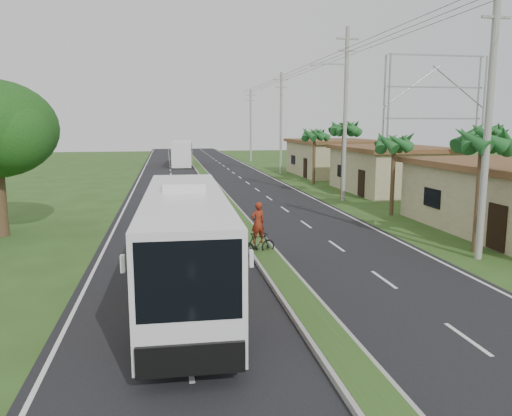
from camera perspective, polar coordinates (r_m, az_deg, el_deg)
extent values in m
plane|color=#2D471A|center=(17.15, 3.55, -8.85)|extent=(180.00, 180.00, 0.00)
cube|color=black|center=(36.42, -3.89, 0.97)|extent=(14.00, 160.00, 0.02)
cube|color=gray|center=(36.41, -3.89, 1.10)|extent=(1.20, 160.00, 0.17)
cube|color=#2D471A|center=(36.40, -3.89, 1.24)|extent=(0.95, 160.00, 0.02)
cube|color=silver|center=(36.32, -14.45, 0.65)|extent=(0.12, 160.00, 0.01)
cube|color=silver|center=(37.73, 6.28, 1.22)|extent=(0.12, 160.00, 0.01)
cube|color=tan|center=(42.00, 15.17, 4.08)|extent=(7.00, 10.00, 3.35)
cube|color=#51341C|center=(41.87, 15.28, 6.58)|extent=(7.60, 10.60, 0.32)
cube|color=tan|center=(54.93, 8.94, 5.57)|extent=(8.00, 11.00, 3.50)
cube|color=#51341C|center=(54.84, 8.99, 7.56)|extent=(8.60, 11.60, 0.32)
cylinder|color=#473321|center=(22.99, 24.09, 1.43)|extent=(0.26, 0.26, 5.00)
cylinder|color=#473321|center=(30.98, 15.36, 3.42)|extent=(0.26, 0.26, 4.60)
cylinder|color=#473321|center=(37.15, 9.91, 5.19)|extent=(0.26, 0.26, 5.40)
cylinder|color=#473321|center=(45.85, 6.64, 5.68)|extent=(0.26, 0.26, 4.80)
cylinder|color=#473321|center=(37.61, 24.64, 4.37)|extent=(0.26, 0.26, 5.20)
sphere|color=#124211|center=(25.76, -25.92, 7.45)|extent=(3.40, 3.40, 3.40)
cylinder|color=gray|center=(21.70, 25.02, 8.90)|extent=(0.28, 0.28, 11.00)
cube|color=gray|center=(22.07, 25.76, 19.06)|extent=(1.20, 0.10, 0.10)
cylinder|color=gray|center=(36.02, 10.16, 10.31)|extent=(0.28, 0.28, 12.00)
cube|color=gray|center=(36.48, 10.41, 18.50)|extent=(1.60, 0.12, 0.12)
cube|color=gray|center=(36.36, 10.37, 17.26)|extent=(1.20, 0.10, 0.10)
cube|color=gray|center=(35.85, 8.46, 15.97)|extent=(2.40, 0.10, 0.10)
cylinder|color=gray|center=(55.22, 2.88, 9.59)|extent=(0.28, 0.28, 11.00)
cube|color=gray|center=(55.43, 2.92, 14.45)|extent=(1.60, 0.12, 0.12)
cube|color=gray|center=(55.37, 2.91, 13.63)|extent=(1.20, 0.10, 0.10)
cylinder|color=gray|center=(74.84, -0.61, 9.38)|extent=(0.28, 0.28, 10.50)
cube|color=gray|center=(74.97, -0.62, 12.78)|extent=(1.60, 0.12, 0.12)
cube|color=gray|center=(74.93, -0.62, 12.17)|extent=(1.20, 0.10, 0.10)
cylinder|color=gray|center=(49.90, 14.84, 9.88)|extent=(0.18, 0.18, 12.00)
cylinder|color=gray|center=(54.84, 24.49, 9.28)|extent=(0.18, 0.18, 12.00)
cylinder|color=gray|center=(50.81, 14.36, 9.88)|extent=(0.18, 0.18, 12.00)
cylinder|color=gray|center=(55.67, 23.91, 9.31)|extent=(0.18, 0.18, 12.00)
cube|color=gray|center=(52.63, 19.63, 9.61)|extent=(10.00, 0.14, 0.14)
cube|color=gray|center=(52.75, 19.81, 12.86)|extent=(10.00, 0.14, 0.14)
cube|color=gray|center=(53.04, 20.00, 16.09)|extent=(10.00, 0.14, 0.14)
cube|color=white|center=(15.48, -8.07, -3.68)|extent=(2.60, 11.25, 2.94)
cube|color=black|center=(15.89, -8.15, -0.95)|extent=(2.59, 9.02, 1.18)
cube|color=black|center=(10.00, -7.67, -8.22)|extent=(2.10, 0.19, 1.65)
cube|color=#AF250E|center=(14.54, -7.95, -6.93)|extent=(2.50, 4.91, 0.51)
cube|color=yellow|center=(15.95, -8.01, -6.33)|extent=(2.45, 2.86, 0.23)
cube|color=white|center=(16.31, -8.25, 2.70)|extent=(1.36, 2.27, 0.26)
cylinder|color=black|center=(12.56, -12.63, -13.74)|extent=(0.32, 0.98, 0.97)
cylinder|color=black|center=(12.58, -2.73, -13.46)|extent=(0.32, 0.98, 0.97)
cylinder|color=black|center=(18.74, -11.34, -5.88)|extent=(0.32, 0.98, 0.97)
cylinder|color=black|center=(18.75, -4.86, -5.71)|extent=(0.32, 0.98, 0.97)
cube|color=white|center=(67.33, -8.39, 6.23)|extent=(3.11, 11.19, 3.08)
cube|color=black|center=(67.76, -8.39, 7.03)|extent=(2.97, 8.31, 1.05)
cube|color=orange|center=(66.40, -8.40, 5.68)|extent=(2.79, 5.43, 0.34)
cylinder|color=black|center=(62.90, -9.46, 4.86)|extent=(0.35, 0.94, 0.92)
cylinder|color=black|center=(62.82, -7.52, 4.90)|extent=(0.35, 0.94, 0.92)
cylinder|color=black|center=(71.52, -9.11, 5.41)|extent=(0.35, 0.94, 0.92)
cylinder|color=black|center=(71.45, -7.41, 5.45)|extent=(0.35, 0.94, 0.92)
imported|color=black|center=(20.73, 0.20, -4.20)|extent=(1.68, 0.99, 0.97)
imported|color=maroon|center=(20.53, 0.21, -1.69)|extent=(0.73, 0.60, 1.72)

